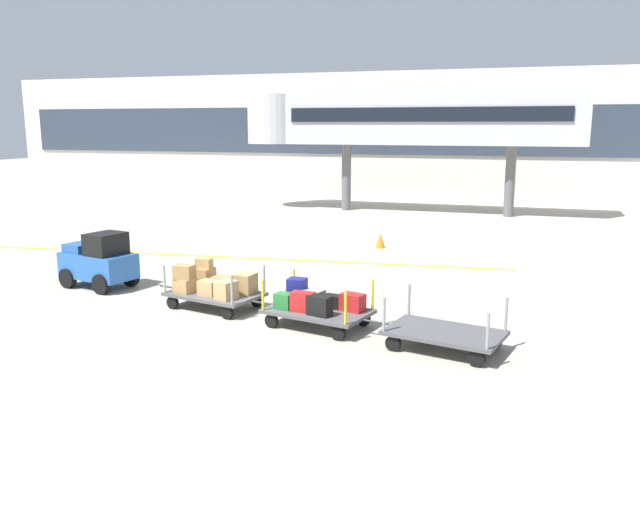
% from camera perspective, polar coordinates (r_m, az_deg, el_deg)
% --- Properties ---
extents(ground_plane, '(120.00, 120.00, 0.00)m').
position_cam_1_polar(ground_plane, '(15.57, -7.98, -5.44)').
color(ground_plane, '#A8A08E').
extents(apron_lead_line, '(20.54, 2.20, 0.01)m').
position_cam_1_polar(apron_lead_line, '(22.81, -9.74, -0.06)').
color(apron_lead_line, yellow).
rests_on(apron_lead_line, ground_plane).
extents(terminal_building, '(55.59, 2.51, 7.61)m').
position_cam_1_polar(terminal_building, '(39.92, 8.45, 10.36)').
color(terminal_building, silver).
rests_on(terminal_building, ground_plane).
extents(jet_bridge, '(17.42, 3.00, 6.11)m').
position_cam_1_polar(jet_bridge, '(34.05, 6.56, 11.85)').
color(jet_bridge, '#B7B7BC').
rests_on(jet_bridge, ground_plane).
extents(baggage_tug, '(2.29, 1.62, 1.58)m').
position_cam_1_polar(baggage_tug, '(19.11, -18.98, -0.47)').
color(baggage_tug, '#2659A5').
rests_on(baggage_tug, ground_plane).
extents(baggage_cart_lead, '(3.09, 1.88, 1.14)m').
position_cam_1_polar(baggage_cart_lead, '(16.29, -9.31, -2.70)').
color(baggage_cart_lead, '#4C4C4F').
rests_on(baggage_cart_lead, ground_plane).
extents(baggage_cart_middle, '(3.09, 1.88, 1.10)m').
position_cam_1_polar(baggage_cart_middle, '(14.63, -0.38, -4.38)').
color(baggage_cart_middle, '#4C4C4F').
rests_on(baggage_cart_middle, ground_plane).
extents(baggage_cart_tail, '(3.09, 1.88, 1.10)m').
position_cam_1_polar(baggage_cart_tail, '(13.42, 10.92, -6.78)').
color(baggage_cart_tail, '#4C4C4F').
rests_on(baggage_cart_tail, ground_plane).
extents(safety_cone_near, '(0.36, 0.36, 0.55)m').
position_cam_1_polar(safety_cone_near, '(25.19, -17.70, 1.27)').
color(safety_cone_near, orange).
rests_on(safety_cone_near, ground_plane).
extents(safety_cone_far, '(0.36, 0.36, 0.55)m').
position_cam_1_polar(safety_cone_far, '(24.12, 5.36, 1.33)').
color(safety_cone_far, orange).
rests_on(safety_cone_far, ground_plane).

